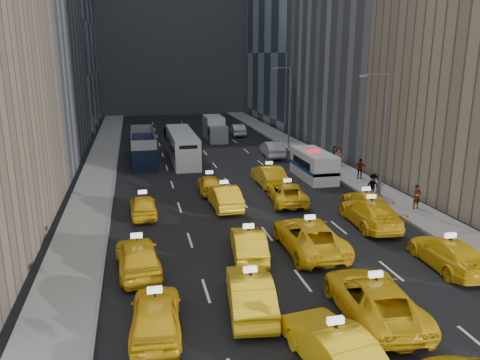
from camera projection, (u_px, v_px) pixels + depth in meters
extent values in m
plane|color=black|center=(319.00, 302.00, 19.66)|extent=(160.00, 160.00, 0.00)
cube|color=gray|center=(99.00, 173.00, 40.98)|extent=(3.00, 90.00, 0.15)
cube|color=gray|center=(323.00, 161.00, 45.44)|extent=(3.00, 90.00, 0.15)
cube|color=slate|center=(116.00, 172.00, 41.29)|extent=(0.15, 90.00, 0.18)
cube|color=slate|center=(309.00, 162.00, 45.13)|extent=(0.15, 90.00, 0.18)
cylinder|color=#595B60|center=(383.00, 140.00, 31.79)|extent=(0.20, 0.20, 9.00)
cylinder|color=#595B60|center=(376.00, 75.00, 30.50)|extent=(1.80, 0.12, 0.12)
cube|color=slate|center=(363.00, 76.00, 30.32)|extent=(0.50, 0.22, 0.12)
cylinder|color=#595B60|center=(289.00, 108.00, 50.65)|extent=(0.20, 0.20, 9.00)
cylinder|color=#595B60|center=(282.00, 68.00, 49.35)|extent=(1.80, 0.12, 0.12)
cube|color=slate|center=(274.00, 68.00, 49.17)|extent=(0.50, 0.22, 0.12)
imported|color=#E9B213|center=(334.00, 348.00, 15.21)|extent=(2.30, 5.05, 1.61)
imported|color=#E9B213|center=(156.00, 314.00, 17.24)|extent=(2.17, 4.72, 1.57)
imported|color=#E9B213|center=(250.00, 292.00, 18.81)|extent=(2.31, 5.02, 1.60)
imported|color=#E9B213|center=(374.00, 298.00, 18.33)|extent=(3.26, 6.09, 1.63)
imported|color=#E9B213|center=(448.00, 254.00, 22.69)|extent=(2.27, 5.10, 1.45)
imported|color=#E9B213|center=(138.00, 256.00, 22.18)|extent=(2.36, 4.97, 1.64)
imported|color=#E9B213|center=(248.00, 244.00, 23.82)|extent=(2.13, 4.67, 1.49)
imported|color=#E9B213|center=(309.00, 236.00, 24.63)|extent=(2.84, 6.00, 1.66)
imported|color=#E9B213|center=(370.00, 213.00, 28.29)|extent=(2.67, 5.77, 1.63)
imported|color=#E9B213|center=(143.00, 206.00, 30.04)|extent=(1.73, 4.12, 1.39)
imported|color=#E9B213|center=(224.00, 196.00, 31.69)|extent=(1.83, 4.86, 1.58)
imported|color=#E9B213|center=(287.00, 193.00, 32.78)|extent=(3.00, 5.32, 1.40)
imported|color=#E9B213|center=(365.00, 202.00, 30.93)|extent=(1.97, 4.66, 1.34)
imported|color=#E9B213|center=(209.00, 184.00, 35.15)|extent=(1.76, 4.09, 1.37)
imported|color=#E9B213|center=(269.00, 176.00, 37.11)|extent=(1.77, 4.96, 1.63)
cube|color=silver|center=(314.00, 165.00, 39.15)|extent=(2.87, 6.01, 2.32)
cylinder|color=black|center=(311.00, 180.00, 37.25)|extent=(0.28, 0.93, 0.93)
cylinder|color=black|center=(334.00, 178.00, 37.65)|extent=(0.28, 0.93, 0.93)
cylinder|color=black|center=(295.00, 168.00, 41.01)|extent=(0.28, 0.93, 0.93)
cylinder|color=black|center=(315.00, 167.00, 41.41)|extent=(0.28, 0.93, 0.93)
cube|color=navy|center=(314.00, 167.00, 39.19)|extent=(2.91, 6.01, 0.26)
cube|color=red|center=(314.00, 150.00, 38.83)|extent=(1.09, 0.49, 0.17)
cube|color=black|center=(143.00, 147.00, 45.57)|extent=(3.28, 10.04, 2.87)
cylinder|color=black|center=(134.00, 165.00, 41.79)|extent=(0.28, 1.10, 1.10)
cylinder|color=black|center=(156.00, 164.00, 42.20)|extent=(0.28, 1.10, 1.10)
cylinder|color=black|center=(133.00, 148.00, 49.38)|extent=(0.28, 1.10, 1.10)
cylinder|color=black|center=(152.00, 148.00, 49.80)|extent=(0.28, 1.10, 1.10)
cube|color=silver|center=(182.00, 146.00, 46.00)|extent=(3.33, 11.15, 2.84)
cylinder|color=black|center=(177.00, 165.00, 41.68)|extent=(0.28, 1.10, 1.10)
cylinder|color=black|center=(199.00, 164.00, 42.10)|extent=(0.28, 1.10, 1.10)
cylinder|color=black|center=(169.00, 147.00, 50.34)|extent=(0.28, 1.10, 1.10)
cylinder|color=black|center=(187.00, 146.00, 50.76)|extent=(0.28, 1.10, 1.10)
cube|color=silver|center=(215.00, 129.00, 56.99)|extent=(2.62, 6.38, 2.85)
cylinder|color=black|center=(210.00, 139.00, 54.93)|extent=(0.28, 1.10, 1.10)
cylinder|color=black|center=(226.00, 138.00, 55.32)|extent=(0.28, 1.10, 1.10)
cylinder|color=black|center=(205.00, 133.00, 59.11)|extent=(0.28, 1.10, 1.10)
cylinder|color=black|center=(219.00, 133.00, 59.50)|extent=(0.28, 1.10, 1.10)
imported|color=#A7A9AF|center=(272.00, 149.00, 47.69)|extent=(2.01, 4.97, 1.61)
imported|color=black|center=(140.00, 138.00, 54.89)|extent=(2.53, 5.13, 1.40)
imported|color=gray|center=(213.00, 129.00, 61.98)|extent=(2.22, 4.68, 1.32)
imported|color=black|center=(172.00, 131.00, 59.19)|extent=(1.99, 4.89, 1.66)
imported|color=#ACAFB4|center=(238.00, 130.00, 60.54)|extent=(1.86, 4.60, 1.48)
imported|color=gray|center=(417.00, 197.00, 30.98)|extent=(0.65, 0.48, 1.64)
imported|color=gray|center=(380.00, 186.00, 33.78)|extent=(0.78, 0.46, 1.56)
imported|color=gray|center=(373.00, 185.00, 33.65)|extent=(1.11, 0.52, 1.68)
imported|color=gray|center=(360.00, 168.00, 38.71)|extent=(1.07, 0.80, 1.67)
imported|color=gray|center=(338.00, 156.00, 43.32)|extent=(0.88, 0.58, 1.67)
imported|color=gray|center=(335.00, 155.00, 44.28)|extent=(1.55, 0.72, 1.62)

